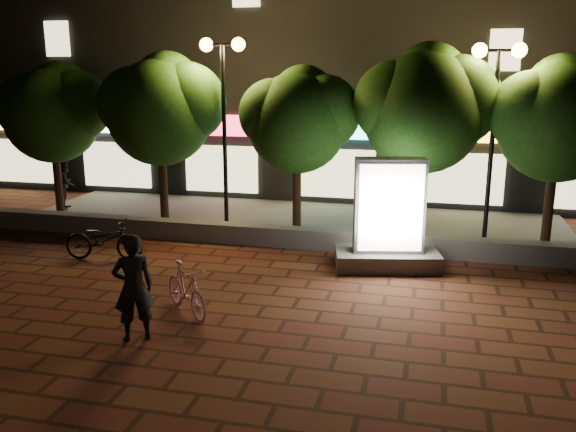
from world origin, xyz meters
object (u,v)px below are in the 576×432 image
(tree_right, at_px, (426,105))
(pedestrian, at_px, (66,184))
(tree_left, at_px, (162,106))
(tree_far_left, at_px, (54,109))
(tree_mid, at_px, (299,116))
(scooter_pink, at_px, (186,289))
(scooter_parked, at_px, (104,240))
(street_lamp_right, at_px, (496,92))
(rider, at_px, (133,287))
(tree_far_right, at_px, (560,115))
(street_lamp_left, at_px, (223,85))
(ad_kiosk, at_px, (388,224))

(tree_right, relative_size, pedestrian, 3.10)
(tree_left, xyz_separation_m, tree_right, (7.30, 0.00, 0.12))
(tree_far_left, relative_size, tree_left, 0.95)
(tree_mid, height_order, scooter_pink, tree_mid)
(scooter_pink, relative_size, scooter_parked, 0.85)
(street_lamp_right, distance_m, scooter_pink, 8.89)
(rider, bearing_deg, tree_far_left, -85.63)
(scooter_pink, distance_m, scooter_parked, 4.13)
(tree_far_right, bearing_deg, tree_right, 180.00)
(tree_mid, bearing_deg, scooter_pink, -96.77)
(street_lamp_left, relative_size, scooter_parked, 2.74)
(tree_far_left, relative_size, tree_right, 0.91)
(tree_far_right, bearing_deg, scooter_parked, -161.02)
(tree_far_left, bearing_deg, street_lamp_left, -2.76)
(tree_right, relative_size, street_lamp_left, 0.98)
(street_lamp_right, bearing_deg, tree_left, 178.32)
(tree_right, relative_size, scooter_parked, 2.68)
(tree_right, distance_m, tree_far_right, 3.20)
(ad_kiosk, distance_m, scooter_pink, 4.98)
(rider, xyz_separation_m, pedestrian, (-6.67, 8.08, -0.02))
(tree_far_right, bearing_deg, ad_kiosk, -146.19)
(tree_left, bearing_deg, scooter_pink, -62.21)
(scooter_pink, distance_m, rider, 1.33)
(tree_right, bearing_deg, pedestrian, 176.35)
(tree_mid, bearing_deg, street_lamp_left, -172.69)
(scooter_parked, bearing_deg, tree_far_right, -80.07)
(scooter_pink, bearing_deg, ad_kiosk, -1.17)
(street_lamp_right, bearing_deg, tree_mid, 176.96)
(tree_far_right, distance_m, pedestrian, 14.55)
(street_lamp_left, distance_m, street_lamp_right, 7.00)
(tree_far_left, bearing_deg, tree_right, 0.00)
(ad_kiosk, xyz_separation_m, scooter_parked, (-6.61, -1.02, -0.52))
(scooter_parked, bearing_deg, rider, -152.39)
(tree_far_right, distance_m, street_lamp_left, 8.58)
(tree_mid, distance_m, ad_kiosk, 4.30)
(tree_far_left, distance_m, tree_right, 10.81)
(street_lamp_right, height_order, ad_kiosk, street_lamp_right)
(scooter_pink, bearing_deg, tree_left, 69.80)
(tree_right, height_order, rider, tree_right)
(street_lamp_left, distance_m, scooter_parked, 5.22)
(street_lamp_left, relative_size, street_lamp_right, 1.04)
(scooter_pink, relative_size, rider, 0.88)
(tree_right, height_order, street_lamp_left, street_lamp_left)
(rider, bearing_deg, street_lamp_left, -119.13)
(street_lamp_right, relative_size, pedestrian, 3.05)
(tree_far_left, height_order, street_lamp_left, street_lamp_left)
(tree_mid, xyz_separation_m, street_lamp_right, (4.95, -0.26, 0.68))
(tree_right, distance_m, ad_kiosk, 3.68)
(street_lamp_right, relative_size, ad_kiosk, 1.97)
(ad_kiosk, height_order, scooter_parked, ad_kiosk)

